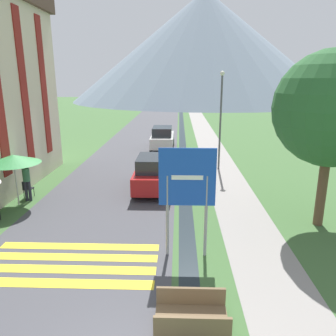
% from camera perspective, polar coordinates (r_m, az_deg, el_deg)
% --- Properties ---
extents(ground_plane, '(160.00, 160.00, 0.00)m').
position_cam_1_polar(ground_plane, '(25.34, -0.09, 2.56)').
color(ground_plane, '#3D6033').
extents(road, '(6.40, 60.00, 0.01)m').
position_cam_1_polar(road, '(35.31, -3.60, 6.17)').
color(road, '#424247').
rests_on(road, ground_plane).
extents(footpath, '(2.20, 60.00, 0.01)m').
position_cam_1_polar(footpath, '(35.25, 6.38, 6.09)').
color(footpath, gray).
rests_on(footpath, ground_plane).
extents(drainage_channel, '(0.60, 60.00, 0.00)m').
position_cam_1_polar(drainage_channel, '(35.15, 2.45, 6.14)').
color(drainage_channel, black).
rests_on(drainage_channel, ground_plane).
extents(crosswalk_marking, '(5.44, 2.54, 0.01)m').
position_cam_1_polar(crosswalk_marking, '(11.10, -16.67, -15.57)').
color(crosswalk_marking, yellow).
rests_on(crosswalk_marking, ground_plane).
extents(mountain_distant, '(67.31, 67.31, 26.95)m').
position_cam_1_polar(mountain_distant, '(90.25, 6.30, 20.22)').
color(mountain_distant, slate).
rests_on(mountain_distant, ground_plane).
extents(road_sign, '(1.76, 0.11, 3.58)m').
position_cam_1_polar(road_sign, '(10.15, 3.35, -3.37)').
color(road_sign, gray).
rests_on(road_sign, ground_plane).
extents(footbridge, '(1.70, 1.10, 0.65)m').
position_cam_1_polar(footbridge, '(8.37, 4.10, -24.49)').
color(footbridge, brown).
rests_on(footbridge, ground_plane).
extents(parked_car_near, '(1.96, 4.02, 1.82)m').
position_cam_1_polar(parked_car_near, '(16.76, -2.50, -0.91)').
color(parked_car_near, '#A31919').
rests_on(parked_car_near, ground_plane).
extents(parked_car_far, '(1.88, 4.35, 1.82)m').
position_cam_1_polar(parked_car_far, '(26.89, -0.98, 5.29)').
color(parked_car_far, silver).
rests_on(parked_car_far, ground_plane).
extents(cafe_chair_far_left, '(0.40, 0.40, 0.85)m').
position_cam_1_polar(cafe_chair_far_left, '(17.14, -23.26, -3.19)').
color(cafe_chair_far_left, black).
rests_on(cafe_chair_far_left, ground_plane).
extents(cafe_umbrella_middle_green, '(2.33, 2.33, 2.35)m').
position_cam_1_polar(cafe_umbrella_middle_green, '(15.97, -25.35, 1.41)').
color(cafe_umbrella_middle_green, '#B7B2A8').
rests_on(cafe_umbrella_middle_green, ground_plane).
extents(person_standing_terrace, '(0.32, 0.32, 1.80)m').
position_cam_1_polar(person_standing_terrace, '(16.58, -23.41, -1.86)').
color(person_standing_terrace, '#282833').
rests_on(person_standing_terrace, ground_plane).
extents(streetlamp, '(0.28, 0.28, 6.03)m').
position_cam_1_polar(streetlamp, '(20.58, 9.17, 9.33)').
color(streetlamp, '#515156').
rests_on(streetlamp, ground_plane).
extents(tree_by_path, '(4.24, 4.24, 6.66)m').
position_cam_1_polar(tree_by_path, '(13.39, 26.72, 9.16)').
color(tree_by_path, brown).
rests_on(tree_by_path, ground_plane).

